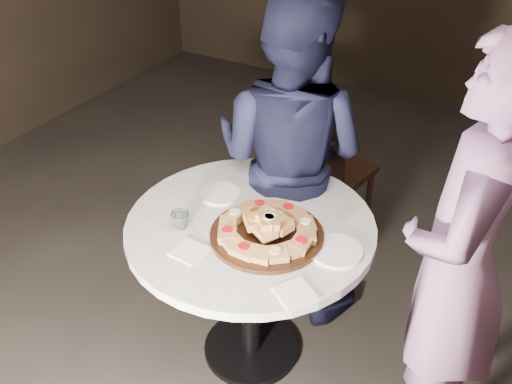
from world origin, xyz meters
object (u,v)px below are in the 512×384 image
diner_teal (458,265)px  table (251,249)px  chair_far (321,167)px  water_glass (180,220)px  diner_navy (290,158)px  serving_board (267,235)px  focaccia_pile (268,227)px

diner_teal → table: bearing=-87.6°
chair_far → table: bearing=105.6°
water_glass → diner_navy: diner_navy is taller
table → chair_far: size_ratio=1.35×
serving_board → water_glass: 0.38m
chair_far → diner_teal: 1.39m
table → diner_navy: size_ratio=0.74×
table → serving_board: size_ratio=2.66×
table → water_glass: bearing=-143.8°
table → water_glass: size_ratio=16.03×
serving_board → water_glass: size_ratio=6.04×
serving_board → diner_teal: (0.76, 0.11, 0.07)m
focaccia_pile → diner_teal: (0.75, 0.11, 0.03)m
water_glass → serving_board: bearing=19.0°
table → focaccia_pile: (0.12, -0.06, 0.21)m
table → serving_board: 0.21m
focaccia_pile → diner_teal: diner_teal is taller
water_glass → chair_far: (0.16, 1.18, -0.31)m
serving_board → focaccia_pile: focaccia_pile is taller
serving_board → focaccia_pile: bearing=-15.6°
serving_board → focaccia_pile: 0.04m
serving_board → diner_teal: bearing=8.2°
water_glass → focaccia_pile: bearing=18.6°
focaccia_pile → chair_far: (-0.20, 1.06, -0.33)m
water_glass → diner_teal: (1.12, 0.23, 0.05)m
chair_far → diner_navy: (0.02, -0.48, 0.32)m
table → diner_teal: 0.90m
chair_far → diner_teal: bearing=145.9°
table → focaccia_pile: size_ratio=2.95×
diner_navy → chair_far: bearing=-87.3°
serving_board → diner_navy: size_ratio=0.28×
serving_board → diner_navy: 0.60m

